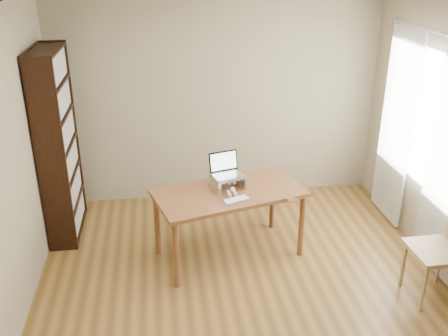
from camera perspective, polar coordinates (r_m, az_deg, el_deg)
room at (r=4.14m, az=3.62°, el=-0.54°), size 4.04×4.54×2.64m
bookshelf at (r=5.69m, az=-18.40°, el=2.45°), size 0.30×0.90×2.10m
curtains at (r=5.53m, az=21.54°, el=2.70°), size 0.03×1.90×2.25m
desk at (r=5.10m, az=0.60°, el=-3.55°), size 1.64×1.12×0.75m
laptop_stand at (r=5.10m, az=0.48°, el=-1.42°), size 0.32×0.25×0.13m
laptop at (r=5.10m, az=0.39°, el=-0.09°), size 0.36×0.33×0.22m
keyboard at (r=4.87m, az=1.41°, el=-3.66°), size 0.28×0.19×0.02m
coaster at (r=4.93m, az=7.82°, el=-3.64°), size 0.10×0.10×0.01m
cat at (r=5.13m, az=0.44°, el=-1.43°), size 0.25×0.49×0.16m
chair at (r=4.96m, az=24.12°, el=-7.85°), size 0.47×0.47×1.05m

